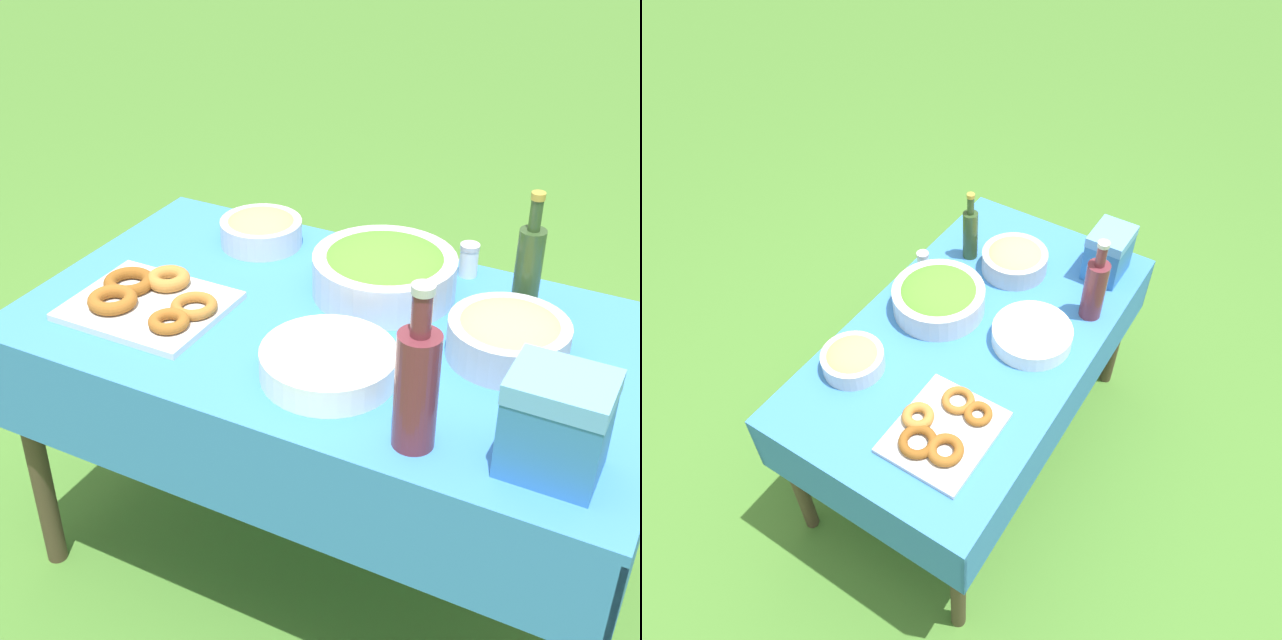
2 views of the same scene
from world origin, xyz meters
TOP-DOWN VIEW (x-y plane):
  - ground_plane at (0.00, 0.00)m, footprint 14.00×14.00m
  - picnic_table at (0.00, 0.00)m, footprint 1.37×0.78m
  - salad_bowl at (-0.03, -0.17)m, footprint 0.32×0.32m
  - pasta_bowl at (-0.35, -0.04)m, footprint 0.24×0.24m
  - donut_platter at (0.40, 0.13)m, footprint 0.34×0.30m
  - plate_stack at (-0.07, 0.18)m, footprint 0.27×0.27m
  - olive_oil_bottle at (-0.33, -0.23)m, footprint 0.06×0.06m
  - wine_bottle at (-0.29, 0.29)m, footprint 0.08×0.08m
  - bread_bowl at (0.34, -0.25)m, footprint 0.20×0.20m
  - cooler_box at (-0.52, 0.25)m, footprint 0.17×0.14m
  - salt_shaker at (-0.17, -0.33)m, footprint 0.05×0.05m

SIDE VIEW (x-z plane):
  - ground_plane at x=0.00m, z-range 0.00..0.00m
  - picnic_table at x=0.00m, z-range 0.25..0.95m
  - donut_platter at x=0.40m, z-range 0.69..0.74m
  - plate_stack at x=-0.07m, z-range 0.70..0.76m
  - bread_bowl at x=0.34m, z-range 0.70..0.78m
  - salt_shaker at x=-0.17m, z-range 0.70..0.78m
  - pasta_bowl at x=-0.35m, z-range 0.70..0.80m
  - salad_bowl at x=-0.03m, z-range 0.70..0.81m
  - cooler_box at x=-0.52m, z-range 0.70..0.89m
  - olive_oil_bottle at x=-0.33m, z-range 0.67..0.95m
  - wine_bottle at x=-0.29m, z-range 0.66..0.98m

